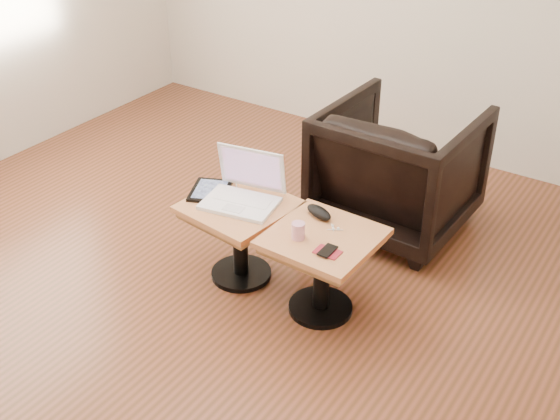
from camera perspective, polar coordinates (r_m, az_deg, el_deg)
The scene contains 11 objects.
room_shell at distance 3.02m, azimuth -6.73°, elevation 12.98°, with size 4.52×4.52×2.71m.
side_table_left at distance 3.65m, azimuth -3.31°, elevation -1.03°, with size 0.55×0.55×0.45m.
side_table_right at distance 3.41m, azimuth 3.47°, elevation -3.64°, with size 0.51×0.51×0.45m.
laptop at distance 3.59m, azimuth -2.97°, elevation 1.48°, with size 0.42×0.36×0.26m.
tablet at distance 3.71m, azimuth -5.71°, elevation 1.58°, with size 0.27×0.30×0.02m.
charging_adapter at distance 3.82m, azimuth -3.67°, elevation 2.71°, with size 0.04×0.04×0.03m, color white.
glasses_case at distance 3.47m, azimuth 3.19°, elevation -0.17°, with size 0.16×0.07×0.05m, color black.
striped_cup at distance 3.30m, azimuth 1.49°, elevation -1.70°, with size 0.06×0.06×0.08m, color #C53A6E.
earbuds_tangle at distance 3.39m, azimuth 4.46°, elevation -1.46°, with size 0.07×0.05×0.01m.
phone_on_sleeve at distance 3.22m, azimuth 3.88°, elevation -3.37°, with size 0.12×0.11×0.01m.
armchair at distance 4.13m, azimuth 9.60°, elevation 3.32°, with size 0.81×0.84×0.76m, color black.
Camera 1 is at (1.87, -2.18, 2.29)m, focal length 45.00 mm.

